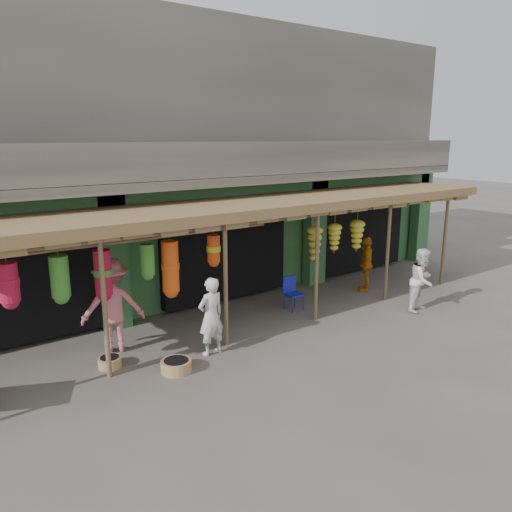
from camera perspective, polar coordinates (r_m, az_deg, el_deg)
ground at (r=11.55m, az=2.40°, el=-7.92°), size 80.00×80.00×0.00m
building at (r=14.90m, az=-9.34°, el=10.07°), size 16.40×6.80×7.00m
awning at (r=11.42m, az=-0.53°, el=5.25°), size 14.00×2.70×2.79m
blue_chair at (r=12.49m, az=4.12°, el=-4.03°), size 0.41×0.42×0.83m
basket_mid at (r=9.49m, az=-9.10°, el=-12.31°), size 0.61×0.61×0.22m
basket_right at (r=9.93m, az=-16.37°, el=-11.57°), size 0.54×0.54×0.20m
person_front at (r=9.87m, az=-5.16°, el=-6.88°), size 0.61×0.43×1.57m
person_right at (r=12.90m, az=18.48°, el=-2.62°), size 0.89×0.77×1.58m
person_vendor at (r=14.17m, az=12.47°, el=-0.90°), size 0.92×0.88×1.54m
person_shopper at (r=10.31m, az=-16.08°, el=-5.48°), size 1.39×1.03×1.91m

